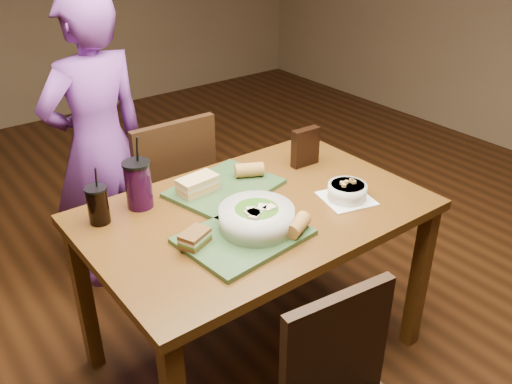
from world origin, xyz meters
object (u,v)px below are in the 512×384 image
Objects in this scene: dining_table at (256,228)px; sandwich_far at (198,184)px; baguette_far at (249,170)px; tray_far at (225,188)px; cup_berry at (138,184)px; salad_bowl at (257,217)px; sandwich_near at (195,238)px; chip_bag at (305,147)px; chair_far at (169,197)px; soup_bowl at (347,191)px; tray_near at (244,236)px; baguette_near at (298,225)px; cup_cola at (98,205)px; diner at (99,146)px.

sandwich_far is (-0.12, 0.22, 0.14)m from dining_table.
dining_table is 10.95× the size of baguette_far.
baguette_far reaches higher than tray_far.
sandwich_far is 0.24m from cup_berry.
salad_bowl reaches higher than sandwich_near.
chip_bag reaches higher than baguette_far.
chip_bag is (0.44, -0.48, 0.31)m from chair_far.
chip_bag reaches higher than salad_bowl.
cup_berry is at bearing -129.94° from chair_far.
sandwich_near is at bearing 174.08° from soup_bowl.
tray_near is 0.37m from sandwich_far.
baguette_near reaches higher than tray_far.
baguette_near is at bearing -48.97° from salad_bowl.
tray_near is (-0.13, -0.80, 0.24)m from chair_far.
cup_cola reaches higher than sandwich_near.
baguette_near reaches higher than tray_near.
baguette_near is at bearing -25.25° from sandwich_near.
chip_bag reaches higher than dining_table.
baguette_far is (-0.21, 0.37, 0.01)m from soup_bowl.
diner is 0.78m from tray_far.
sandwich_far is at bearing 119.44° from dining_table.
salad_bowl reaches higher than baguette_far.
soup_bowl is at bearing 14.29° from baguette_near.
cup_berry is at bearing 174.02° from chip_bag.
tray_near is 0.47m from cup_berry.
dining_table is 3.10× the size of tray_far.
soup_bowl is (0.49, -0.02, 0.03)m from tray_near.
cup_berry reaches higher than sandwich_far.
sandwich_far is at bearing -15.80° from cup_berry.
sandwich_far is 0.57× the size of cup_berry.
diner is 8.69× the size of chip_bag.
sandwich_far reaches higher than soup_bowl.
baguette_near reaches higher than sandwich_near.
sandwich_far reaches higher than baguette_far.
baguette_near is (0.12, -0.47, -0.00)m from sandwich_far.
diner is at bearing 99.44° from sandwich_far.
baguette_far is at bearing 33.35° from sandwich_near.
baguette_near is at bearing -87.99° from chair_far.
cup_berry is at bearing 146.72° from soup_bowl.
cup_berry is at bearing 113.21° from tray_near.
tray_far is 2.51× the size of sandwich_far.
cup_cola is at bearing 117.63° from sandwich_near.
diner reaches higher than sandwich_near.
baguette_far is at bearing 5.09° from tray_far.
diner is at bearing 97.55° from salad_bowl.
cup_cola is at bearing 174.48° from baguette_far.
tray_near is 1.44× the size of cup_berry.
cup_berry is (0.17, 0.02, 0.02)m from cup_cola.
cup_berry reaches higher than tray_near.
soup_bowl reaches higher than dining_table.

